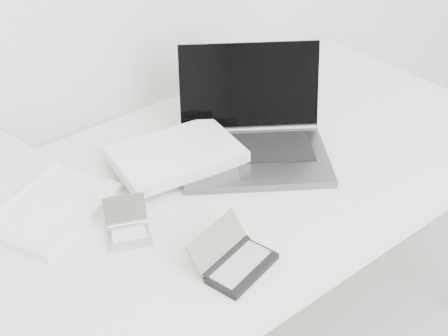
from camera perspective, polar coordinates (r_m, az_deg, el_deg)
desk at (r=1.52m, az=-0.08°, el=-2.20°), size 1.60×0.80×0.73m
laptop_large at (r=1.54m, az=-0.27°, el=2.15°), size 0.58×0.46×0.24m
netbook_open_white at (r=1.46m, az=-16.94°, el=-2.78°), size 0.39×0.43×0.07m
pda_silver at (r=1.34m, az=-8.77°, el=-5.51°), size 0.12×0.13×0.07m
palmtop_charcoal at (r=1.25m, az=1.03°, el=-8.52°), size 0.17×0.15×0.07m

